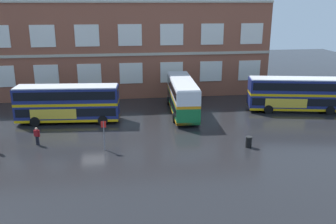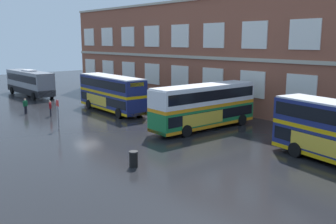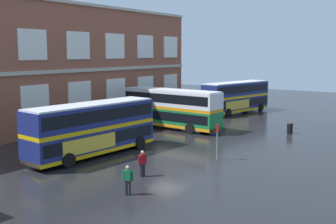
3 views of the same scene
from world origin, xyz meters
The scene contains 9 objects.
ground_plane centered at (0.00, 2.00, 0.00)m, with size 120.00×120.00×0.00m, color black.
brick_terminal_building centered at (-1.15, 17.98, 6.31)m, with size 49.48×8.19×12.91m.
double_decker_near centered at (-2.89, 4.82, 2.15)m, with size 11.17×3.50×4.07m.
double_decker_middle centered at (10.03, 6.41, 2.15)m, with size 3.26×11.11×4.07m.
touring_coach centered at (-21.58, 2.82, 1.91)m, with size 12.03×3.00×3.80m.
waiting_passenger centered at (-8.11, -3.11, 0.93)m, with size 0.37×0.63×1.70m.
second_passenger centered at (-4.93, -1.64, 0.93)m, with size 0.62×0.38×1.70m.
bus_stand_flag centered at (1.27, -3.70, 1.64)m, with size 0.44×0.10×2.70m.
station_litter_bin centered at (14.25, -4.79, 0.52)m, with size 0.60×0.60×1.03m.
Camera 2 is at (32.91, -18.47, 8.02)m, focal length 39.90 mm.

